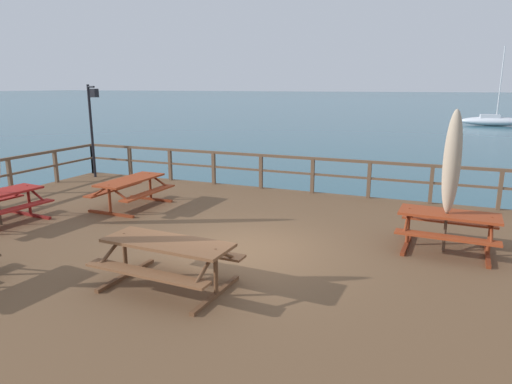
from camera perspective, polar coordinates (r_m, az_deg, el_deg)
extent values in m
plane|color=#2D5B6B|center=(9.29, -1.95, -11.99)|extent=(600.00, 600.00, 0.00)
cube|color=brown|center=(9.12, -1.97, -9.71)|extent=(16.97, 10.84, 0.81)
cube|color=brown|center=(13.53, 7.22, 4.22)|extent=(16.67, 0.09, 0.08)
cube|color=brown|center=(13.62, 7.16, 2.26)|extent=(16.67, 0.07, 0.06)
cube|color=brown|center=(17.70, -19.91, 3.94)|extent=(0.10, 0.10, 1.05)
cube|color=brown|center=(16.63, -15.63, 3.69)|extent=(0.10, 0.10, 1.05)
cube|color=brown|center=(15.67, -10.79, 3.38)|extent=(0.10, 0.10, 1.05)
cube|color=brown|center=(14.83, -5.37, 3.01)|extent=(0.10, 0.10, 1.05)
cube|color=brown|center=(14.14, 0.63, 2.56)|extent=(0.10, 0.10, 1.05)
cube|color=brown|center=(13.63, 7.15, 2.04)|extent=(0.10, 0.10, 1.05)
cube|color=brown|center=(13.30, 14.10, 1.46)|extent=(0.10, 0.10, 1.05)
cube|color=brown|center=(13.18, 21.27, 0.84)|extent=(0.10, 0.10, 1.05)
cube|color=brown|center=(13.26, 28.47, 0.21)|extent=(0.10, 0.10, 1.05)
cube|color=brown|center=(15.33, -28.67, 1.75)|extent=(0.10, 0.10, 1.05)
cube|color=brown|center=(16.46, -23.98, 2.93)|extent=(0.10, 0.10, 1.05)
cube|color=brown|center=(17.70, -19.91, 3.94)|extent=(0.10, 0.10, 1.05)
cube|color=#993819|center=(9.49, 23.23, -2.58)|extent=(1.86, 0.84, 0.05)
cube|color=#993819|center=(9.04, 22.92, -5.31)|extent=(1.84, 0.36, 0.04)
cube|color=#993819|center=(10.11, 23.20, -3.42)|extent=(1.84, 0.36, 0.04)
cube|color=maroon|center=(9.74, 18.50, -6.17)|extent=(0.14, 1.40, 0.06)
cylinder|color=maroon|center=(9.63, 18.65, -4.27)|extent=(0.07, 0.07, 0.74)
cylinder|color=maroon|center=(9.30, 18.55, -3.46)|extent=(0.08, 0.63, 0.37)
cylinder|color=maroon|center=(9.84, 18.94, -2.59)|extent=(0.08, 0.63, 0.37)
cube|color=maroon|center=(9.72, 27.21, -7.03)|extent=(0.14, 1.40, 0.06)
cylinder|color=maroon|center=(9.61, 27.42, -5.13)|extent=(0.07, 0.07, 0.74)
cylinder|color=maroon|center=(9.28, 27.62, -4.35)|extent=(0.08, 0.63, 0.37)
cylinder|color=maroon|center=(9.82, 27.50, -3.42)|extent=(0.08, 0.63, 0.37)
cube|color=brown|center=(7.32, -11.16, -6.29)|extent=(2.14, 0.84, 0.05)
cube|color=brown|center=(7.01, -13.75, -9.94)|extent=(2.12, 0.36, 0.04)
cube|color=brown|center=(7.85, -8.67, -7.15)|extent=(2.12, 0.36, 0.04)
cube|color=brown|center=(8.09, -16.05, -10.03)|extent=(0.14, 1.40, 0.06)
cylinder|color=brown|center=(7.96, -16.21, -7.78)|extent=(0.07, 0.07, 0.74)
cylinder|color=brown|center=(7.69, -17.68, -6.88)|extent=(0.08, 0.63, 0.37)
cylinder|color=brown|center=(8.09, -15.02, -5.71)|extent=(0.08, 0.63, 0.37)
cube|color=brown|center=(7.14, -5.04, -12.75)|extent=(0.14, 1.40, 0.06)
cylinder|color=brown|center=(7.00, -5.09, -10.25)|extent=(0.07, 0.07, 0.74)
cylinder|color=brown|center=(6.69, -6.33, -9.37)|extent=(0.08, 0.63, 0.37)
cylinder|color=brown|center=(7.14, -4.01, -7.83)|extent=(0.08, 0.63, 0.37)
cube|color=maroon|center=(11.55, -28.44, -1.97)|extent=(0.45, 2.05, 0.04)
cube|color=maroon|center=(12.56, -26.58, -2.58)|extent=(1.40, 0.20, 0.06)
cylinder|color=maroon|center=(12.48, -26.74, -1.08)|extent=(0.07, 0.07, 0.74)
cylinder|color=maroon|center=(12.21, -26.07, -0.23)|extent=(0.63, 0.11, 0.37)
cylinder|color=maroon|center=(12.65, -27.60, 0.04)|extent=(0.63, 0.11, 0.37)
cube|color=#993819|center=(12.34, -15.58, 1.49)|extent=(0.79, 2.04, 0.05)
cube|color=#993819|center=(12.06, -13.42, -0.10)|extent=(0.31, 2.03, 0.04)
cube|color=#993819|center=(12.75, -17.47, 0.36)|extent=(0.31, 2.03, 0.04)
cube|color=maroon|center=(11.88, -17.87, -2.64)|extent=(1.40, 0.10, 0.06)
cylinder|color=maroon|center=(11.80, -17.99, -1.05)|extent=(0.07, 0.07, 0.74)
cylinder|color=maroon|center=(11.57, -17.02, -0.13)|extent=(0.63, 0.07, 0.37)
cylinder|color=maroon|center=(11.93, -19.08, 0.12)|extent=(0.63, 0.07, 0.37)
cube|color=maroon|center=(13.14, -13.13, -0.84)|extent=(1.40, 0.10, 0.06)
cylinder|color=maroon|center=(13.06, -13.21, 0.60)|extent=(0.07, 0.07, 0.74)
cylinder|color=maroon|center=(12.85, -12.25, 1.46)|extent=(0.63, 0.07, 0.37)
cylinder|color=maroon|center=(13.18, -14.24, 1.64)|extent=(0.63, 0.07, 0.37)
cylinder|color=#4C3828|center=(9.31, 23.26, 0.68)|extent=(0.06, 0.06, 2.60)
ellipsoid|color=tan|center=(9.23, 23.52, 3.47)|extent=(0.32, 0.32, 1.98)
cylinder|color=#685B4C|center=(9.26, 23.44, 2.56)|extent=(0.21, 0.21, 0.05)
cone|color=#4C3828|center=(9.14, 24.06, 9.09)|extent=(0.10, 0.10, 0.14)
cylinder|color=black|center=(16.80, -20.05, 7.17)|extent=(0.09, 0.09, 3.20)
cylinder|color=black|center=(16.46, -20.14, 12.37)|extent=(0.51, 0.31, 0.06)
cube|color=black|center=(16.21, -19.75, 11.69)|extent=(0.20, 0.20, 0.28)
sphere|color=#F4E08C|center=(16.21, -19.75, 11.69)|extent=(0.14, 0.14, 0.14)
ellipsoid|color=silver|center=(51.91, 27.73, 7.92)|extent=(6.06, 1.91, 0.90)
cube|color=silver|center=(51.84, 27.46, 8.49)|extent=(1.84, 1.16, 0.36)
cylinder|color=silver|center=(51.83, 28.52, 12.02)|extent=(0.10, 0.10, 7.00)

